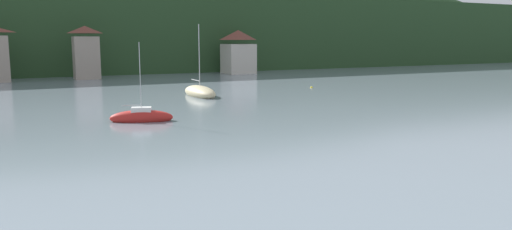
% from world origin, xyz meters
% --- Properties ---
extents(wooded_hillside, '(352.00, 49.26, 43.26)m').
position_xyz_m(wooded_hillside, '(21.70, 142.08, 6.65)').
color(wooded_hillside, '#264223').
rests_on(wooded_hillside, ground_plane).
extents(shore_building_central, '(4.16, 3.65, 8.75)m').
position_xyz_m(shore_building_central, '(0.00, 107.05, 4.25)').
color(shore_building_central, gray).
rests_on(shore_building_central, ground_plane).
extents(shore_building_eastcentral, '(5.63, 5.59, 8.31)m').
position_xyz_m(shore_building_eastcentral, '(28.28, 107.98, 4.04)').
color(shore_building_eastcentral, beige).
rests_on(shore_building_eastcentral, ground_plane).
extents(sailboat_far_6, '(2.83, 8.12, 8.74)m').
position_xyz_m(sailboat_far_6, '(7.91, 75.15, 0.38)').
color(sailboat_far_6, '#CCBC8E').
rests_on(sailboat_far_6, ground_plane).
extents(sailboat_far_9, '(5.24, 3.00, 6.70)m').
position_xyz_m(sailboat_far_9, '(-2.86, 59.92, 0.34)').
color(sailboat_far_9, red).
rests_on(sailboat_far_9, ground_plane).
extents(mooring_buoy_near, '(0.38, 0.38, 0.38)m').
position_xyz_m(mooring_buoy_near, '(24.97, 77.30, 0.00)').
color(mooring_buoy_near, yellow).
rests_on(mooring_buoy_near, ground_plane).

